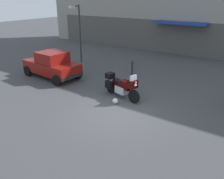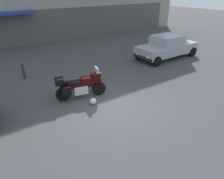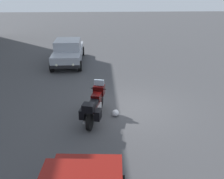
# 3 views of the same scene
# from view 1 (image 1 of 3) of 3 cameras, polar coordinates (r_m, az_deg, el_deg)

# --- Properties ---
(ground_plane) EXTENTS (80.00, 80.00, 0.00)m
(ground_plane) POSITION_cam_1_polar(r_m,az_deg,el_deg) (10.51, 1.30, -5.66)
(ground_plane) COLOR #424244
(motorcycle) EXTENTS (2.23, 1.02, 1.36)m
(motorcycle) POSITION_cam_1_polar(r_m,az_deg,el_deg) (11.86, 2.30, 0.88)
(motorcycle) COLOR black
(motorcycle) RESTS_ON ground
(helmet) EXTENTS (0.28, 0.28, 0.28)m
(helmet) POSITION_cam_1_polar(r_m,az_deg,el_deg) (11.32, 0.79, -2.77)
(helmet) COLOR silver
(helmet) RESTS_ON ground
(car_hatchback_near) EXTENTS (3.96, 2.01, 1.64)m
(car_hatchback_near) POSITION_cam_1_polar(r_m,az_deg,el_deg) (15.27, -14.20, 5.74)
(car_hatchback_near) COLOR maroon
(car_hatchback_near) RESTS_ON ground
(streetlamp_curbside) EXTENTS (0.28, 0.94, 4.22)m
(streetlamp_curbside) POSITION_cam_1_polar(r_m,az_deg,el_deg) (18.02, -8.07, 14.38)
(streetlamp_curbside) COLOR #2D2D33
(streetlamp_curbside) RESTS_ON ground
(bollard_curbside) EXTENTS (0.16, 0.16, 0.88)m
(bollard_curbside) POSITION_cam_1_polar(r_m,az_deg,el_deg) (15.67, 4.86, 5.43)
(bollard_curbside) COLOR #333338
(bollard_curbside) RESTS_ON ground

